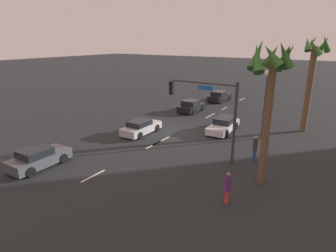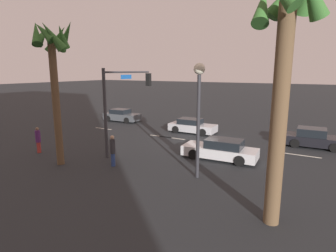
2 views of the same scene
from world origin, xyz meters
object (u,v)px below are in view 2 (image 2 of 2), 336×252
object	(u,v)px
car_0	(192,126)
pedestrian_1	(113,150)
car_2	(122,116)
palm_tree_1	(54,55)
traffic_signal	(124,95)
car_3	(221,150)
palm_tree_0	(283,61)
streetlamp	(199,99)
car_1	(314,138)
pedestrian_0	(38,139)

from	to	relation	value
car_0	pedestrian_1	world-z (taller)	pedestrian_1
car_2	palm_tree_1	xyz separation A→B (m)	(-5.96, 12.96, 5.67)
pedestrian_1	traffic_signal	bearing A→B (deg)	-63.84
car_3	palm_tree_0	bearing A→B (deg)	123.00
car_2	streetlamp	bearing A→B (deg)	141.74
pedestrian_1	palm_tree_1	xyz separation A→B (m)	(2.93, 1.21, 5.32)
traffic_signal	car_1	bearing A→B (deg)	-146.63
traffic_signal	pedestrian_0	xyz separation A→B (m)	(4.72, 3.36, -2.93)
car_0	car_3	size ratio (longest dim) A/B	0.89
traffic_signal	pedestrian_1	world-z (taller)	traffic_signal
car_1	pedestrian_1	size ratio (longest dim) A/B	2.20
car_1	car_2	distance (m)	18.88
streetlamp	pedestrian_0	world-z (taller)	streetlamp
car_1	car_3	bearing A→B (deg)	50.93
streetlamp	car_2	bearing A→B (deg)	-38.26
car_2	car_1	bearing A→B (deg)	176.04
car_2	car_3	xyz separation A→B (m)	(-13.90, 7.39, -0.02)
palm_tree_0	car_2	bearing A→B (deg)	-37.25
car_1	traffic_signal	bearing A→B (deg)	33.37
car_1	palm_tree_0	bearing A→B (deg)	86.00
pedestrian_0	palm_tree_1	world-z (taller)	palm_tree_1
car_2	palm_tree_1	size ratio (longest dim) A/B	0.49
traffic_signal	streetlamp	world-z (taller)	streetlamp
car_1	pedestrian_0	size ratio (longest dim) A/B	2.29
car_0	traffic_signal	world-z (taller)	traffic_signal
car_0	car_3	bearing A→B (deg)	128.36
car_2	pedestrian_0	distance (m)	12.47
streetlamp	palm_tree_1	size ratio (longest dim) A/B	0.70
streetlamp	palm_tree_0	size ratio (longest dim) A/B	0.68
car_1	car_3	xyz separation A→B (m)	(4.94, 6.09, -0.03)
car_1	pedestrian_0	bearing A→B (deg)	34.00
streetlamp	traffic_signal	bearing A→B (deg)	-18.33
car_2	car_0	bearing A→B (deg)	171.29
car_3	pedestrian_0	bearing A→B (deg)	23.16
car_1	streetlamp	world-z (taller)	streetlamp
pedestrian_0	palm_tree_1	size ratio (longest dim) A/B	0.21
car_1	palm_tree_0	world-z (taller)	palm_tree_0
traffic_signal	palm_tree_1	size ratio (longest dim) A/B	0.68
car_2	streetlamp	distance (m)	17.99
streetlamp	palm_tree_1	bearing A→B (deg)	14.41
car_0	car_3	world-z (taller)	car_3
car_1	palm_tree_1	size ratio (longest dim) A/B	0.48
car_2	car_3	bearing A→B (deg)	151.99
car_1	car_3	distance (m)	7.84
car_3	car_0	bearing A→B (deg)	-51.64
car_0	palm_tree_1	xyz separation A→B (m)	(3.20, 11.55, 5.70)
palm_tree_0	pedestrian_1	bearing A→B (deg)	-11.92
traffic_signal	streetlamp	distance (m)	6.75
pedestrian_0	palm_tree_0	world-z (taller)	palm_tree_0
car_3	car_1	bearing A→B (deg)	-129.07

